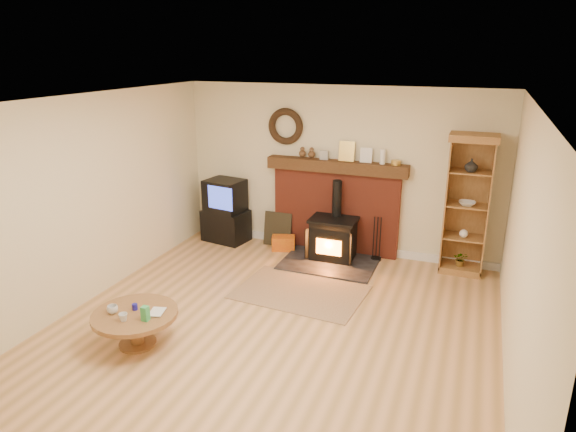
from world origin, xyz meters
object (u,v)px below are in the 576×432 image
at_px(tv_unit, 226,212).
at_px(curio_cabinet, 467,205).
at_px(wood_stove, 332,241).
at_px(coffee_table, 135,319).

bearing_deg(tv_unit, curio_cabinet, 1.32).
bearing_deg(curio_cabinet, wood_stove, -171.24).
relative_size(tv_unit, coffee_table, 1.14).
xyz_separation_m(tv_unit, coffee_table, (0.58, -3.26, -0.18)).
xyz_separation_m(tv_unit, curio_cabinet, (3.79, 0.09, 0.50)).
height_order(wood_stove, curio_cabinet, curio_cabinet).
xyz_separation_m(wood_stove, curio_cabinet, (1.87, 0.29, 0.69)).
bearing_deg(wood_stove, coffee_table, -113.64).
height_order(wood_stove, coffee_table, wood_stove).
relative_size(wood_stove, coffee_table, 1.52).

